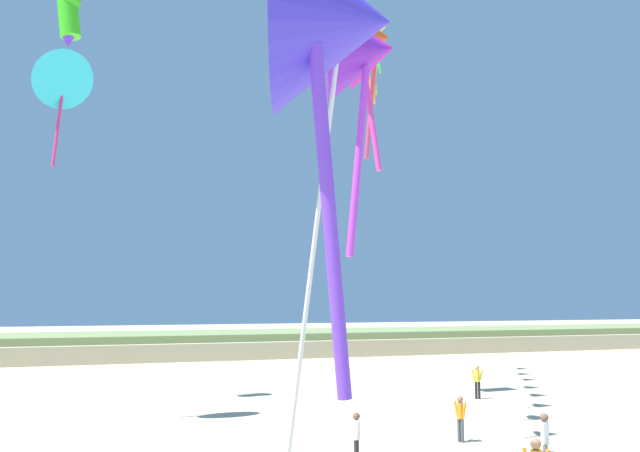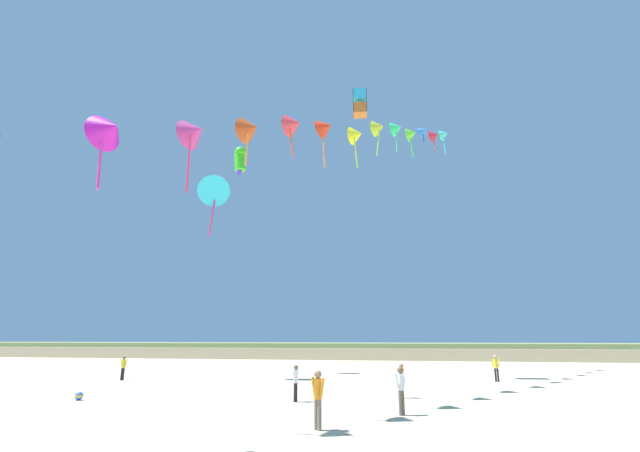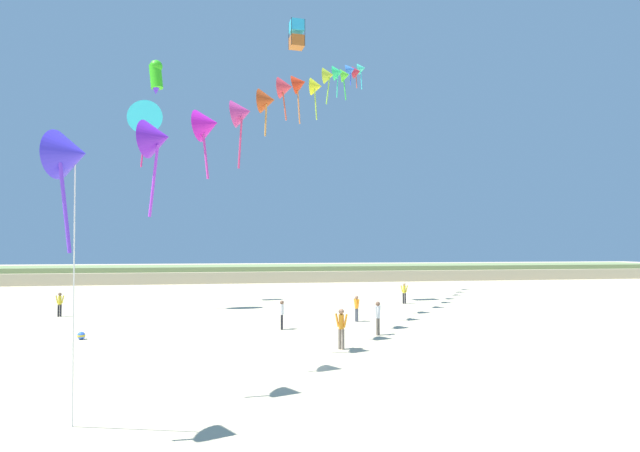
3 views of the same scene
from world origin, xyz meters
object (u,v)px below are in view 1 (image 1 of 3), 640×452
(person_far_center, at_px, (545,440))
(person_far_right, at_px, (460,415))
(person_mid_center, at_px, (477,379))
(large_kite_low_lead, at_px, (69,16))
(large_kite_high_solo, at_px, (60,77))
(person_near_right, at_px, (356,436))

(person_far_center, bearing_deg, person_far_right, 89.14)
(person_mid_center, bearing_deg, large_kite_low_lead, 168.74)
(person_far_right, relative_size, large_kite_high_solo, 0.31)
(person_far_right, bearing_deg, large_kite_high_solo, 150.93)
(person_mid_center, bearing_deg, person_near_right, -135.08)
(person_mid_center, distance_m, person_far_right, 10.34)
(large_kite_high_solo, bearing_deg, person_far_center, -42.06)
(person_near_right, bearing_deg, large_kite_low_lead, 121.32)
(person_far_right, height_order, large_kite_high_solo, large_kite_high_solo)
(person_near_right, bearing_deg, person_mid_center, 44.92)
(person_near_right, distance_m, large_kite_low_lead, 24.03)
(person_near_right, height_order, person_mid_center, person_mid_center)
(person_far_center, height_order, large_kite_high_solo, large_kite_high_solo)
(person_near_right, height_order, large_kite_low_lead, large_kite_low_lead)
(person_near_right, relative_size, person_mid_center, 0.95)
(large_kite_low_lead, distance_m, large_kite_high_solo, 6.64)
(person_far_center, distance_m, large_kite_high_solo, 21.92)
(person_near_right, bearing_deg, person_far_right, 23.97)
(person_near_right, height_order, person_far_center, person_far_center)
(person_far_center, bearing_deg, person_mid_center, 65.27)
(person_near_right, xyz_separation_m, person_mid_center, (10.54, 10.51, 0.05))
(person_near_right, xyz_separation_m, person_far_right, (4.60, 2.05, -0.01))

